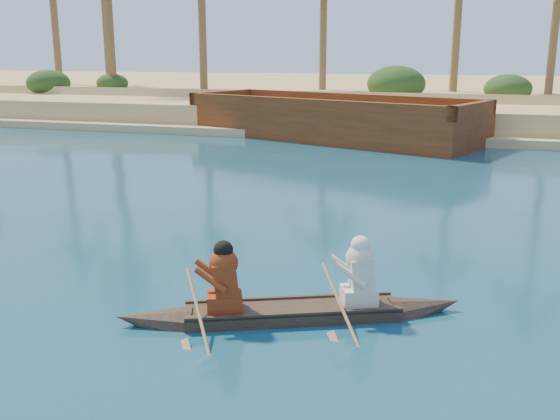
% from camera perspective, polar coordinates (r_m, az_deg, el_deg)
% --- Properties ---
extents(canoe, '(4.81, 2.66, 1.37)m').
position_cam_1_polar(canoe, '(8.99, 1.15, -8.31)').
color(canoe, '#403323').
rests_on(canoe, ground).
extents(barge_mid, '(13.94, 8.60, 2.20)m').
position_cam_1_polar(barge_mid, '(28.20, 4.62, 8.11)').
color(barge_mid, brown).
rests_on(barge_mid, ground).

